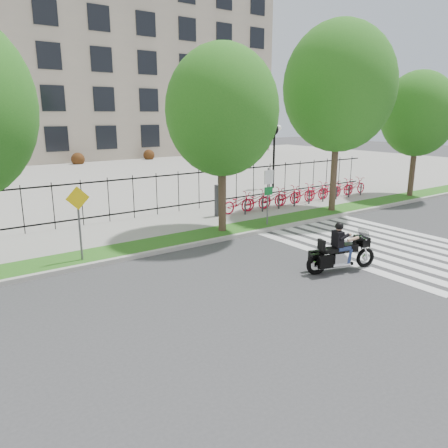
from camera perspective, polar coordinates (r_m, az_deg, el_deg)
ground at (r=14.19m, az=8.71°, el=-6.13°), size 120.00×120.00×0.00m
curb at (r=17.17m, az=-0.85°, el=-2.08°), size 60.00×0.20×0.15m
grass_verge at (r=17.85m, az=-2.41°, el=-1.46°), size 60.00×1.50×0.15m
sidewalk at (r=19.92m, az=-6.37°, el=0.13°), size 60.00×3.50×0.15m
plaza at (r=36.02m, az=-20.31°, el=5.62°), size 80.00×34.00×0.10m
crosswalk_stripes at (r=17.76m, az=19.96°, el=-2.64°), size 5.70×8.00×0.01m
iron_fence at (r=21.20m, az=-8.78°, el=3.89°), size 30.00×0.06×2.00m
office_building at (r=55.39m, az=-27.18°, el=18.00°), size 60.00×21.90×20.15m
lamp_post_right at (r=28.96m, az=6.58°, el=10.79°), size 1.06×0.70×4.25m
street_tree_1 at (r=17.65m, az=-0.24°, el=14.57°), size 4.47×4.47×7.43m
street_tree_2 at (r=22.34m, az=14.81°, el=16.89°), size 5.31×5.31×9.02m
street_tree_3 at (r=27.97m, az=24.03°, el=13.00°), size 4.19×4.19×7.15m
bike_share_station at (r=24.29m, az=10.12°, el=3.94°), size 11.12×0.87×1.50m
sign_pole_regulatory at (r=18.98m, az=5.80°, el=4.59°), size 0.50×0.09×2.50m
sign_pole_warning at (r=14.97m, az=-18.45°, el=1.33°), size 0.78×0.09×2.49m
motorcycle_rider at (r=14.38m, az=15.08°, el=-3.47°), size 2.47×1.12×1.95m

